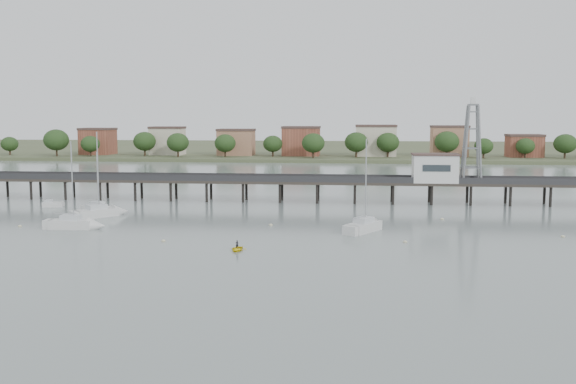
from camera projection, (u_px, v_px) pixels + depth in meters
name	position (u px, v px, depth m)	size (l,w,h in m)	color
ground_plane	(245.00, 284.00, 61.77)	(500.00, 500.00, 0.00)	slate
pier	(299.00, 182.00, 120.58)	(150.00, 5.00, 5.50)	#2D2823
pier_building	(435.00, 168.00, 117.66)	(8.40, 5.40, 5.30)	silver
lattice_tower	(472.00, 144.00, 116.46)	(3.20, 3.20, 15.50)	slate
sailboat_c	(369.00, 226.00, 90.80)	(6.44, 8.35, 13.73)	silver
sailboat_a	(80.00, 224.00, 92.03)	(8.12, 2.73, 13.27)	silver
sailboat_b	(101.00, 210.00, 106.11)	(6.65, 3.99, 10.76)	silver
sailboat_f	(105.00, 212.00, 103.74)	(7.89, 8.15, 14.46)	silver
white_tender	(53.00, 204.00, 114.38)	(3.75, 1.98, 1.39)	silver
yellow_dinghy	(237.00, 250.00, 77.30)	(1.93, 0.56, 2.70)	yellow
dinghy_occupant	(237.00, 250.00, 77.30)	(0.36, 1.00, 0.24)	black
mooring_buoys	(278.00, 228.00, 91.91)	(77.12, 22.21, 0.39)	beige
far_shore	(333.00, 149.00, 298.23)	(500.00, 170.00, 10.40)	#475133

